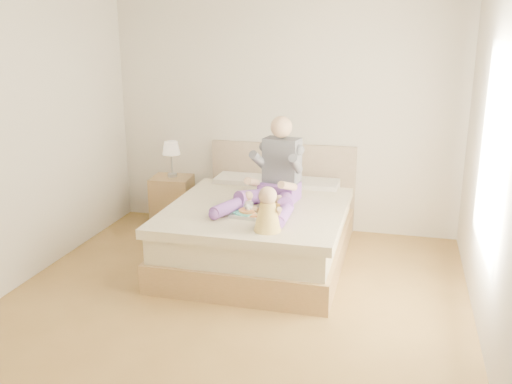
% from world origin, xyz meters
% --- Properties ---
extents(room, '(4.02, 4.22, 2.71)m').
position_xyz_m(room, '(0.08, 0.01, 1.51)').
color(room, brown).
rests_on(room, ground).
extents(bed, '(1.70, 2.18, 1.00)m').
position_xyz_m(bed, '(0.00, 1.08, 0.32)').
color(bed, olive).
rests_on(bed, ground).
extents(nightstand, '(0.50, 0.45, 0.56)m').
position_xyz_m(nightstand, '(-1.32, 1.88, 0.28)').
color(nightstand, olive).
rests_on(nightstand, ground).
extents(lamp, '(0.21, 0.21, 0.43)m').
position_xyz_m(lamp, '(-1.31, 1.90, 0.89)').
color(lamp, '#ADB0B4').
rests_on(lamp, nightstand).
extents(adult, '(0.73, 1.10, 0.88)m').
position_xyz_m(adult, '(0.15, 1.02, 0.87)').
color(adult, '#65398E').
rests_on(adult, bed).
extents(tray, '(0.47, 0.39, 0.13)m').
position_xyz_m(tray, '(0.07, 0.62, 0.64)').
color(tray, '#ADB0B4').
rests_on(tray, bed).
extents(baby, '(0.26, 0.35, 0.39)m').
position_xyz_m(baby, '(0.26, 0.24, 0.77)').
color(baby, gold).
rests_on(baby, bed).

